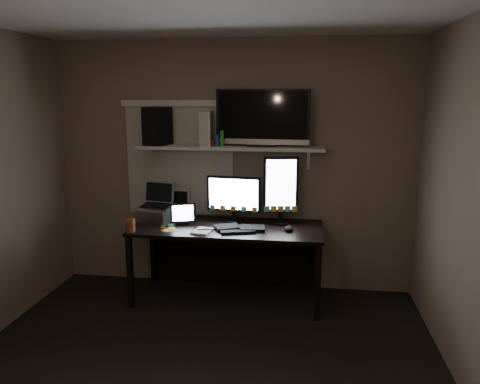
% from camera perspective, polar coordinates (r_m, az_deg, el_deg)
% --- Properties ---
extents(ceiling, '(3.60, 3.60, 0.00)m').
position_cam_1_polar(ceiling, '(2.95, -6.69, 22.16)').
color(ceiling, silver).
rests_on(ceiling, back_wall).
extents(back_wall, '(3.60, 0.00, 3.60)m').
position_cam_1_polar(back_wall, '(4.72, -0.84, 3.11)').
color(back_wall, '#776855').
rests_on(back_wall, floor).
extents(window_blinds, '(1.10, 0.02, 1.10)m').
position_cam_1_polar(window_blinds, '(4.82, -7.36, 3.78)').
color(window_blinds, beige).
rests_on(window_blinds, back_wall).
extents(desk, '(1.80, 0.75, 0.73)m').
position_cam_1_polar(desk, '(4.64, -1.29, -5.90)').
color(desk, black).
rests_on(desk, floor).
extents(wall_shelf, '(1.80, 0.35, 0.03)m').
position_cam_1_polar(wall_shelf, '(4.52, -1.19, 5.46)').
color(wall_shelf, beige).
rests_on(wall_shelf, back_wall).
extents(monitor_landscape, '(0.54, 0.11, 0.47)m').
position_cam_1_polar(monitor_landscape, '(4.57, -0.77, -0.86)').
color(monitor_landscape, black).
rests_on(monitor_landscape, desk).
extents(monitor_portrait, '(0.34, 0.11, 0.67)m').
position_cam_1_polar(monitor_portrait, '(4.51, 4.99, 0.26)').
color(monitor_portrait, black).
rests_on(monitor_portrait, desk).
extents(keyboard, '(0.51, 0.32, 0.03)m').
position_cam_1_polar(keyboard, '(4.37, -0.04, -4.39)').
color(keyboard, black).
rests_on(keyboard, desk).
extents(mouse, '(0.10, 0.13, 0.04)m').
position_cam_1_polar(mouse, '(4.35, 5.97, -4.44)').
color(mouse, black).
rests_on(mouse, desk).
extents(notepad, '(0.19, 0.24, 0.01)m').
position_cam_1_polar(notepad, '(4.32, -4.58, -4.75)').
color(notepad, beige).
rests_on(notepad, desk).
extents(tablet, '(0.26, 0.17, 0.21)m').
position_cam_1_polar(tablet, '(4.54, -6.91, -2.70)').
color(tablet, black).
rests_on(tablet, desk).
extents(file_sorter, '(0.24, 0.12, 0.29)m').
position_cam_1_polar(file_sorter, '(4.84, -7.68, -1.30)').
color(file_sorter, black).
rests_on(file_sorter, desk).
extents(laptop, '(0.38, 0.33, 0.37)m').
position_cam_1_polar(laptop, '(4.68, -10.23, -1.31)').
color(laptop, '#ADADB2').
rests_on(laptop, desk).
extents(cup, '(0.10, 0.10, 0.12)m').
position_cam_1_polar(cup, '(4.41, -13.20, -3.94)').
color(cup, maroon).
rests_on(cup, desk).
extents(sticky_notes, '(0.37, 0.30, 0.00)m').
position_cam_1_polar(sticky_notes, '(4.49, -8.79, -4.28)').
color(sticky_notes, yellow).
rests_on(sticky_notes, desk).
extents(tv, '(0.90, 0.21, 0.53)m').
position_cam_1_polar(tv, '(4.47, 2.78, 9.00)').
color(tv, black).
rests_on(tv, wall_shelf).
extents(game_console, '(0.12, 0.28, 0.33)m').
position_cam_1_polar(game_console, '(4.53, -4.07, 7.73)').
color(game_console, beige).
rests_on(game_console, wall_shelf).
extents(speaker, '(0.26, 0.29, 0.37)m').
position_cam_1_polar(speaker, '(4.65, -10.03, 7.92)').
color(speaker, black).
rests_on(speaker, wall_shelf).
extents(bottles, '(0.25, 0.12, 0.15)m').
position_cam_1_polar(bottles, '(4.50, -2.84, 6.60)').
color(bottles, '#A50F0C').
rests_on(bottles, wall_shelf).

